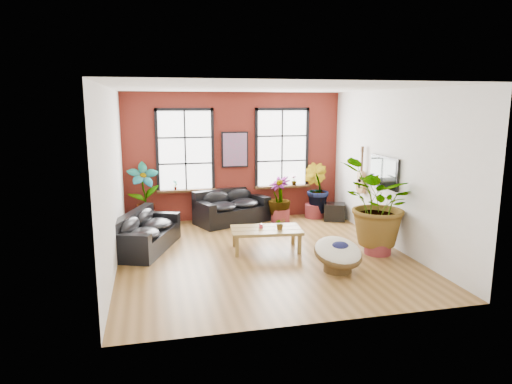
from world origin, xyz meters
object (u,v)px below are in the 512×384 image
at_px(papasan_chair, 338,253).
at_px(coffee_table, 266,231).
at_px(sofa_back, 231,208).
at_px(sofa_left, 145,233).

bearing_deg(papasan_chair, coffee_table, 114.49).
distance_m(sofa_back, coffee_table, 2.59).
bearing_deg(sofa_back, papasan_chair, -93.75).
xyz_separation_m(sofa_back, coffee_table, (0.34, -2.57, 0.03)).
distance_m(sofa_back, sofa_left, 2.97).
height_order(sofa_back, papasan_chair, sofa_back).
relative_size(sofa_left, papasan_chair, 2.11).
bearing_deg(coffee_table, sofa_left, 171.93).
relative_size(sofa_back, coffee_table, 1.34).
xyz_separation_m(coffee_table, papasan_chair, (1.03, -1.57, -0.07)).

